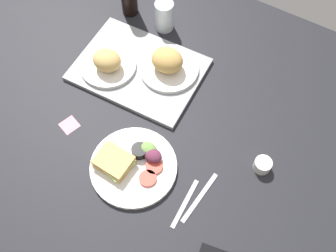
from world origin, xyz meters
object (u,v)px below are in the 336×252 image
serving_tray (139,69)px  plate_with_salad (132,164)px  fork (185,203)px  knife (200,197)px  bread_plate_near (107,62)px  bread_plate_far (168,64)px  drinking_glass (164,16)px  espresso_cup (262,165)px  sticky_note (69,125)px

serving_tray → plate_with_salad: 38.13cm
fork → knife: bearing=-39.5°
bread_plate_near → bread_plate_far: bearing=28.3°
bread_plate_near → drinking_glass: (6.73, 28.61, 1.47)cm
knife → espresso_cup: bearing=-27.6°
serving_tray → knife: bearing=-36.6°
espresso_cup → sticky_note: espresso_cup is taller
bread_plate_far → drinking_glass: drinking_glass is taller
bread_plate_near → knife: bearing=-26.6°
serving_tray → fork: 53.15cm
bread_plate_near → drinking_glass: 29.43cm
plate_with_salad → bread_plate_far: bearing=103.7°
bread_plate_near → knife: size_ratio=1.09×
serving_tray → espresso_cup: (54.80, -12.55, 1.20)cm
fork → bread_plate_far: bearing=33.8°
bread_plate_near → bread_plate_far: (19.20, 10.34, 0.46)cm
drinking_glass → espresso_cup: 67.94cm
plate_with_salad → drinking_glass: bearing=111.1°
bread_plate_near → sticky_note: bearing=-86.5°
drinking_glass → sticky_note: size_ratio=2.17×
drinking_glass → fork: (42.37, -58.70, -5.83)cm
espresso_cup → fork: size_ratio=0.33×
serving_tray → plate_with_salad: size_ratio=1.61×
serving_tray → sticky_note: bearing=-104.3°
plate_with_salad → bread_plate_near: bearing=135.8°
serving_tray → bread_plate_near: 11.69cm
plate_with_salad → sticky_note: plate_with_salad is taller
bread_plate_far → espresso_cup: bread_plate_far is taller
plate_with_salad → fork: 20.86cm
bread_plate_near → knife: 58.43cm
bread_plate_near → serving_tray: bearing=29.7°
espresso_cup → knife: size_ratio=0.29×
plate_with_salad → sticky_note: (-26.86, 1.62, -1.67)cm
knife → sticky_note: 50.52cm
sticky_note → espresso_cup: bearing=16.8°
espresso_cup → plate_with_salad: bearing=-150.2°
serving_tray → bread_plate_far: 11.58cm
bread_plate_far → sticky_note: 40.74cm
bread_plate_near → drinking_glass: drinking_glass is taller
drinking_glass → serving_tray: bearing=-82.9°
bread_plate_far → sticky_note: size_ratio=3.84×
espresso_cup → bread_plate_far: bearing=158.9°
plate_with_salad → drinking_glass: (-21.70, 56.28, 4.35)cm
bread_plate_near → drinking_glass: bearing=76.8°
plate_with_salad → knife: bearing=3.8°
bread_plate_far → plate_with_salad: size_ratio=0.77×
plate_with_salad → serving_tray: bearing=119.6°
bread_plate_near → knife: bread_plate_near is taller
sticky_note → serving_tray: bearing=75.7°
bread_plate_far → fork: (29.89, -40.42, -4.82)cm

